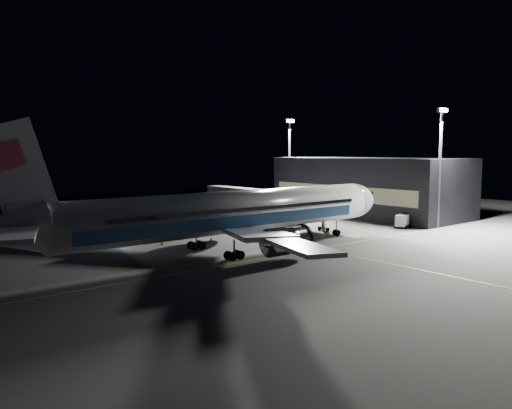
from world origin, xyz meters
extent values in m
plane|color=#4C4C4F|center=(0.00, 0.00, 0.00)|extent=(200.00, 200.00, 0.00)
cube|color=gold|center=(10.00, 0.00, 0.01)|extent=(0.25, 80.00, 0.01)
cube|color=gold|center=(0.00, -6.00, 0.01)|extent=(70.00, 0.25, 0.01)
cube|color=gold|center=(22.00, 10.00, 0.01)|extent=(0.25, 40.00, 0.01)
cylinder|color=silver|center=(0.00, 0.00, 5.30)|extent=(48.00, 5.60, 5.60)
ellipsoid|color=silver|center=(24.00, 0.00, 5.30)|extent=(8.96, 5.60, 5.60)
cube|color=black|center=(26.30, 0.00, 6.30)|extent=(2.20, 3.40, 0.90)
cube|color=navy|center=(-1.00, 2.78, 4.40)|extent=(42.24, 0.25, 1.50)
cube|color=navy|center=(-1.00, -2.78, 4.40)|extent=(42.24, 0.25, 1.50)
cube|color=silver|center=(-2.50, 8.00, 3.70)|extent=(11.36, 15.23, 1.53)
cube|color=silver|center=(-2.50, -8.00, 3.70)|extent=(11.36, 15.23, 1.53)
cube|color=silver|center=(-7.50, 20.50, 4.57)|extent=(8.57, 13.22, 1.31)
cube|color=silver|center=(-7.50, -20.50, 4.57)|extent=(8.57, 13.22, 1.31)
cube|color=silver|center=(-28.00, -5.20, 5.90)|extent=(6.20, 9.67, 0.45)
cube|color=white|center=(-26.20, 0.00, 11.50)|extent=(7.53, 0.40, 10.28)
cube|color=#E24D6A|center=(-27.00, 0.00, 12.90)|extent=(3.22, 0.55, 3.22)
cylinder|color=#B7B7BF|center=(1.20, 9.00, 2.55)|extent=(5.60, 3.40, 3.40)
cylinder|color=#B7B7BF|center=(1.20, -9.00, 2.55)|extent=(5.60, 3.40, 3.40)
cylinder|color=#9999A0|center=(20.50, 0.00, 1.25)|extent=(0.26, 0.26, 2.50)
cylinder|color=black|center=(20.50, 0.00, 0.45)|extent=(0.90, 0.70, 0.90)
cylinder|color=#9999A0|center=(-3.00, 4.30, 1.25)|extent=(0.26, 0.26, 2.50)
cylinder|color=#9999A0|center=(-3.00, -4.30, 1.25)|extent=(0.26, 0.26, 2.50)
cylinder|color=black|center=(-3.00, 4.30, 0.55)|extent=(1.10, 1.60, 1.10)
cylinder|color=black|center=(-3.00, -4.30, 0.55)|extent=(1.10, 1.60, 1.10)
cube|color=black|center=(46.00, 14.00, 6.00)|extent=(18.00, 40.00, 12.00)
cube|color=#4E4B38|center=(36.95, 14.00, 5.00)|extent=(0.15, 36.00, 3.00)
cube|color=#B2B2B7|center=(22.00, 20.05, 4.60)|extent=(3.00, 33.90, 2.80)
cube|color=#B2B2B7|center=(22.00, 4.20, 4.60)|extent=(3.60, 3.20, 3.40)
cylinder|color=#9999A0|center=(22.00, 4.20, 1.55)|extent=(0.70, 0.70, 3.10)
cylinder|color=black|center=(22.00, 3.30, 0.35)|extent=(0.70, 0.30, 0.70)
cylinder|color=black|center=(22.00, 5.10, 0.35)|extent=(0.70, 0.30, 0.70)
cylinder|color=#59595E|center=(40.00, 32.00, 10.00)|extent=(0.44, 0.44, 20.00)
cube|color=#59595E|center=(40.00, 32.00, 20.30)|extent=(2.40, 0.50, 0.80)
cube|color=white|center=(40.00, 31.65, 20.30)|extent=(2.20, 0.15, 0.60)
cylinder|color=#59595E|center=(40.00, -6.00, 10.00)|extent=(0.44, 0.44, 20.00)
cube|color=#59595E|center=(40.00, -6.00, 20.30)|extent=(2.40, 0.50, 0.80)
cube|color=white|center=(40.00, -6.35, 20.30)|extent=(2.20, 0.15, 0.60)
cube|color=silver|center=(35.39, -2.00, 1.35)|extent=(3.87, 2.86, 1.92)
cube|color=silver|center=(37.35, -1.26, 0.83)|extent=(1.89, 2.04, 1.05)
cube|color=black|center=(37.35, -1.26, 1.26)|extent=(1.50, 1.75, 0.44)
cylinder|color=black|center=(36.21, -0.71, 0.35)|extent=(0.73, 0.45, 0.70)
cylinder|color=black|center=(36.86, -2.43, 0.35)|extent=(0.73, 0.45, 0.70)
cylinder|color=black|center=(33.93, -1.57, 0.35)|extent=(0.73, 0.45, 0.70)
cylinder|color=black|center=(34.57, -3.29, 0.35)|extent=(0.73, 0.45, 0.70)
cube|color=black|center=(-10.93, 16.27, 0.81)|extent=(2.99, 2.37, 1.20)
cube|color=black|center=(-10.93, 16.27, 1.58)|extent=(1.38, 1.38, 0.65)
sphere|color=#FFF2CC|center=(-11.18, 15.29, 0.81)|extent=(0.28, 0.28, 0.28)
sphere|color=#FFF2CC|center=(-10.14, 15.64, 0.81)|extent=(0.28, 0.28, 0.28)
cylinder|color=black|center=(-10.30, 17.46, 0.33)|extent=(0.69, 0.43, 0.65)
cylinder|color=black|center=(-9.71, 15.70, 0.33)|extent=(0.69, 0.43, 0.65)
cylinder|color=black|center=(-12.15, 16.83, 0.33)|extent=(0.69, 0.43, 0.65)
cylinder|color=black|center=(-11.56, 15.08, 0.33)|extent=(0.69, 0.43, 0.65)
cone|color=orange|center=(6.00, 4.00, 0.33)|extent=(0.44, 0.44, 0.66)
cone|color=orange|center=(-5.02, 10.24, 0.33)|extent=(0.44, 0.44, 0.66)
cone|color=orange|center=(2.55, 8.95, 0.26)|extent=(0.34, 0.34, 0.52)
camera|label=1|loc=(-39.01, -52.70, 13.17)|focal=35.00mm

